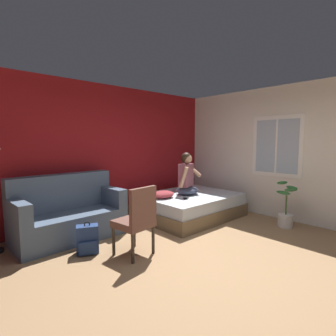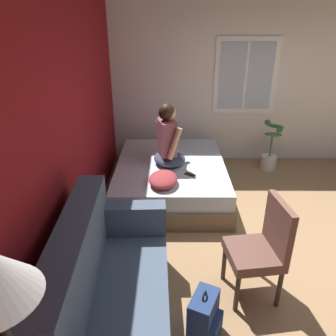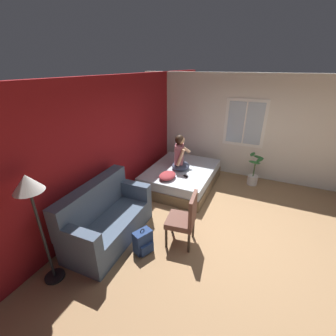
# 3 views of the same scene
# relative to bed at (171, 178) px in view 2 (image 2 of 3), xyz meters

# --- Properties ---
(ground_plane) EXTENTS (40.00, 40.00, 0.00)m
(ground_plane) POSITION_rel_bed_xyz_m (-1.38, -1.64, -0.24)
(ground_plane) COLOR #93704C
(wall_back_accent) EXTENTS (10.32, 0.16, 2.70)m
(wall_back_accent) POSITION_rel_bed_xyz_m (-1.38, 1.08, 1.11)
(wall_back_accent) COLOR maroon
(wall_back_accent) RESTS_ON ground
(wall_side_with_window) EXTENTS (0.19, 6.69, 2.70)m
(wall_side_with_window) POSITION_rel_bed_xyz_m (1.36, -1.64, 1.12)
(wall_side_with_window) COLOR silver
(wall_side_with_window) RESTS_ON ground
(bed) EXTENTS (2.01, 1.59, 0.48)m
(bed) POSITION_rel_bed_xyz_m (0.00, 0.00, 0.00)
(bed) COLOR brown
(bed) RESTS_ON ground
(couch) EXTENTS (1.73, 0.88, 1.04)m
(couch) POSITION_rel_bed_xyz_m (-2.36, 0.50, 0.16)
(couch) COLOR #47566B
(couch) RESTS_ON ground
(side_chair) EXTENTS (0.52, 0.52, 0.98)m
(side_chair) POSITION_rel_bed_xyz_m (-1.93, -0.81, 0.30)
(side_chair) COLOR #382D23
(side_chair) RESTS_ON ground
(person_seated) EXTENTS (0.62, 0.57, 0.88)m
(person_seated) POSITION_rel_bed_xyz_m (-0.03, 0.04, 0.60)
(person_seated) COLOR #383D51
(person_seated) RESTS_ON bed
(backpack) EXTENTS (0.35, 0.32, 0.46)m
(backpack) POSITION_rel_bed_xyz_m (-2.40, -0.27, -0.04)
(backpack) COLOR navy
(backpack) RESTS_ON ground
(throw_pillow) EXTENTS (0.50, 0.38, 0.14)m
(throw_pillow) POSITION_rel_bed_xyz_m (-0.65, 0.10, 0.31)
(throw_pillow) COLOR #993338
(throw_pillow) RESTS_ON bed
(cell_phone) EXTENTS (0.14, 0.16, 0.01)m
(cell_phone) POSITION_rel_bed_xyz_m (-0.38, -0.26, 0.25)
(cell_phone) COLOR black
(cell_phone) RESTS_ON bed
(potted_plant) EXTENTS (0.39, 0.37, 0.85)m
(potted_plant) POSITION_rel_bed_xyz_m (0.82, -1.68, 0.07)
(potted_plant) COLOR silver
(potted_plant) RESTS_ON ground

